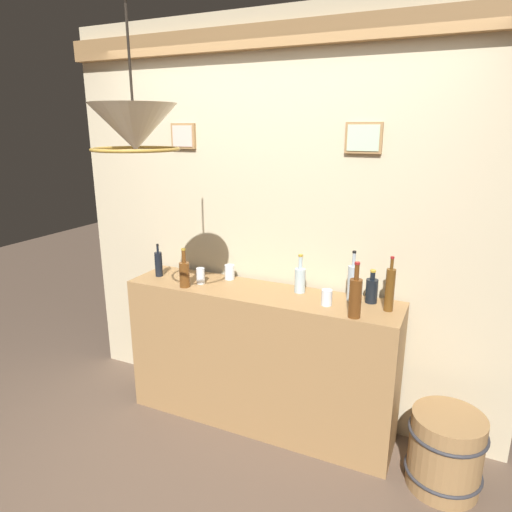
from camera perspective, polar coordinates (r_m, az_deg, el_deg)
name	(u,v)px	position (r m, az deg, el deg)	size (l,w,h in m)	color
ground_plane	(198,503)	(2.86, -7.32, -28.36)	(12.00, 12.00, 0.00)	brown
panelled_rear_partition	(277,215)	(3.08, 2.61, 5.18)	(3.13, 0.15, 2.69)	beige
bar_shelf_unit	(259,358)	(3.15, 0.39, -12.69)	(1.82, 0.41, 0.96)	#9E7547
liquor_bottle_mezcal	(353,282)	(2.82, 12.02, -3.23)	(0.06, 0.06, 0.31)	#A3B3BF
liquor_bottle_rye	(184,273)	(3.03, -8.97, -2.16)	(0.07, 0.07, 0.26)	brown
liquor_bottle_scotch	(159,264)	(3.29, -12.12, -0.95)	(0.05, 0.05, 0.24)	black
liquor_bottle_amaro	(372,290)	(2.83, 14.31, -4.14)	(0.07, 0.07, 0.21)	black
liquor_bottle_whiskey	(300,279)	(2.92, 5.54, -2.89)	(0.07, 0.07, 0.25)	#ADC4CB
liquor_bottle_brandy	(390,289)	(2.71, 16.44, -4.00)	(0.05, 0.05, 0.32)	brown
liquor_bottle_gin	(355,297)	(2.58, 12.34, -5.02)	(0.07, 0.07, 0.32)	#5F3313
glass_tumbler_rocks	(230,272)	(3.17, -3.34, -2.02)	(0.07, 0.07, 0.10)	silver
glass_tumbler_highball	(201,276)	(3.10, -6.97, -2.48)	(0.06, 0.06, 0.11)	silver
glass_tumbler_shot	(327,297)	(2.74, 8.86, -5.16)	(0.06, 0.06, 0.10)	silver
pendant_lamp	(134,129)	(2.23, -15.02, 15.18)	(0.41, 0.41, 0.65)	#EFE5C6
wooden_barrel	(445,451)	(2.98, 22.64, -21.65)	(0.43, 0.43, 0.46)	#9E7547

